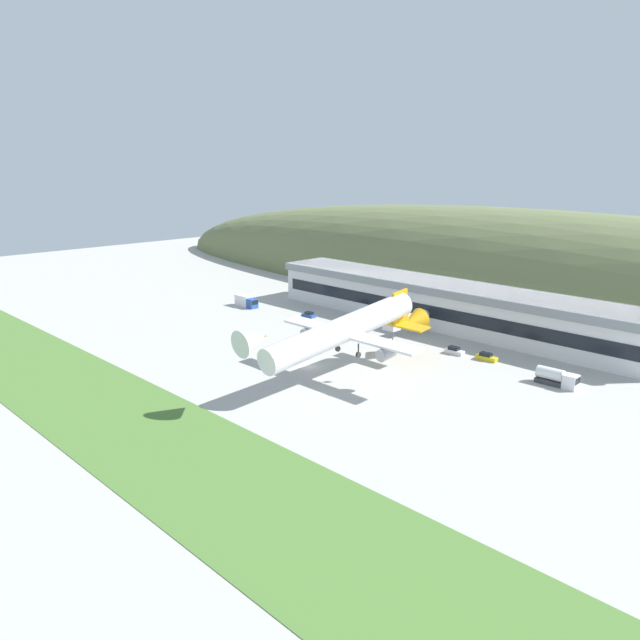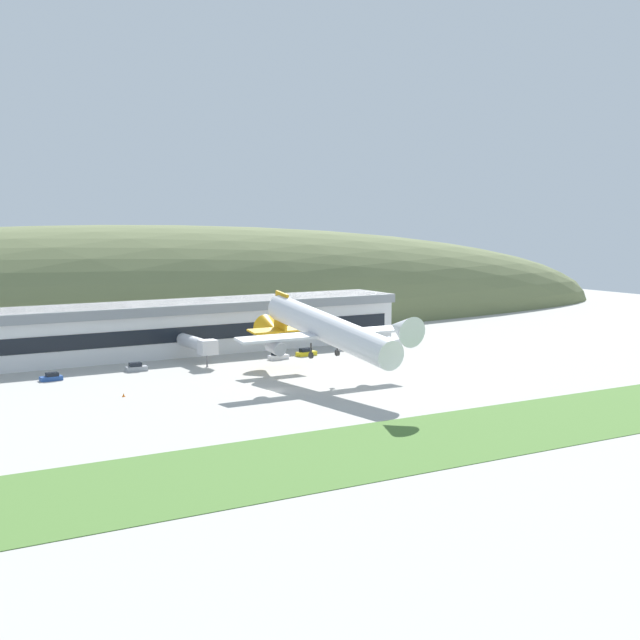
# 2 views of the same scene
# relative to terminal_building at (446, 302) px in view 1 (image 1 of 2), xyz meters

# --- Properties ---
(ground_plane) EXTENTS (408.70, 408.70, 0.00)m
(ground_plane) POSITION_rel_terminal_building_xyz_m (-0.68, -47.50, -6.27)
(ground_plane) COLOR #ADAAA3
(grass_strip_foreground) EXTENTS (367.83, 23.87, 0.08)m
(grass_strip_foreground) POSITION_rel_terminal_building_xyz_m (-0.68, -87.65, -6.23)
(grass_strip_foreground) COLOR #4C7533
(grass_strip_foreground) RESTS_ON ground_plane
(hill_backdrop) EXTENTS (346.80, 60.90, 54.30)m
(hill_backdrop) POSITION_rel_terminal_building_xyz_m (-1.64, 44.81, -6.27)
(hill_backdrop) COLOR #667047
(hill_backdrop) RESTS_ON ground_plane
(terminal_building) EXTENTS (105.71, 15.63, 11.05)m
(terminal_building) POSITION_rel_terminal_building_xyz_m (0.00, 0.00, 0.00)
(terminal_building) COLOR silver
(terminal_building) RESTS_ON ground_plane
(jetway_0) EXTENTS (3.38, 14.62, 5.43)m
(jetway_0) POSITION_rel_terminal_building_xyz_m (-0.93, -15.37, -2.28)
(jetway_0) COLOR silver
(jetway_0) RESTS_ON ground_plane
(cargo_airplane) EXTENTS (33.25, 49.24, 10.65)m
(cargo_airplane) POSITION_rel_terminal_building_xyz_m (9.74, -47.61, 3.51)
(cargo_airplane) COLOR silver
(service_car_0) EXTENTS (4.15, 2.05, 1.64)m
(service_car_0) POSITION_rel_terminal_building_xyz_m (-14.39, -17.04, -5.59)
(service_car_0) COLOR #999EA3
(service_car_0) RESTS_ON ground_plane
(service_car_1) EXTENTS (4.30, 1.88, 1.66)m
(service_car_1) POSITION_rel_terminal_building_xyz_m (15.50, -18.77, -5.58)
(service_car_1) COLOR silver
(service_car_1) RESTS_ON ground_plane
(service_car_2) EXTENTS (3.95, 1.90, 1.45)m
(service_car_2) POSITION_rel_terminal_building_xyz_m (-30.86, -18.81, -5.67)
(service_car_2) COLOR #264C99
(service_car_2) RESTS_ON ground_plane
(service_car_3) EXTENTS (4.62, 2.00, 1.65)m
(service_car_3) POSITION_rel_terminal_building_xyz_m (22.76, -17.68, -5.58)
(service_car_3) COLOR gold
(service_car_3) RESTS_ON ground_plane
(fuel_truck) EXTENTS (8.08, 2.58, 3.18)m
(fuel_truck) POSITION_rel_terminal_building_xyz_m (-52.55, -23.23, -4.74)
(fuel_truck) COLOR #264C99
(fuel_truck) RESTS_ON ground_plane
(box_truck) EXTENTS (7.94, 2.65, 3.23)m
(box_truck) POSITION_rel_terminal_building_xyz_m (40.09, -21.79, -4.72)
(box_truck) COLOR silver
(box_truck) RESTS_ON ground_plane
(traffic_cone_0) EXTENTS (0.52, 0.52, 0.58)m
(traffic_cone_0) POSITION_rel_terminal_building_xyz_m (-24.30, -39.35, -5.99)
(traffic_cone_0) COLOR orange
(traffic_cone_0) RESTS_ON ground_plane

